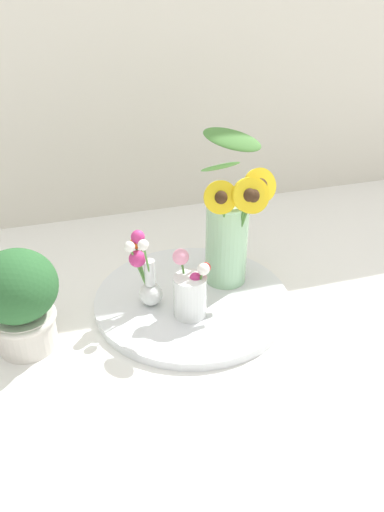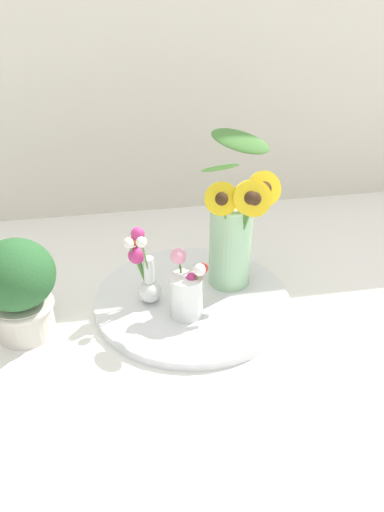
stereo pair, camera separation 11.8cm
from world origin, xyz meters
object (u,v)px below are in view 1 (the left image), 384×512
at_px(serving_tray, 192,300).
at_px(mason_jar_sunflowers, 229,231).
at_px(vase_bulb_right, 145,274).
at_px(potted_plant, 19,298).
at_px(vase_small_center, 190,291).

height_order(serving_tray, mason_jar_sunflowers, mason_jar_sunflowers).
distance_m(vase_bulb_right, potted_plant, 0.29).
bearing_deg(serving_tray, mason_jar_sunflowers, 22.36).
height_order(mason_jar_sunflowers, vase_small_center, mason_jar_sunflowers).
bearing_deg(vase_bulb_right, serving_tray, -1.36).
xyz_separation_m(serving_tray, mason_jar_sunflowers, (0.11, 0.05, 0.16)).
distance_m(serving_tray, vase_small_center, 0.10).
height_order(vase_small_center, potted_plant, potted_plant).
xyz_separation_m(serving_tray, vase_bulb_right, (-0.11, 0.00, 0.10)).
bearing_deg(mason_jar_sunflowers, potted_plant, -170.06).
bearing_deg(serving_tray, potted_plant, -173.76).
bearing_deg(vase_bulb_right, vase_small_center, -36.93).
bearing_deg(vase_small_center, vase_bulb_right, 143.07).
bearing_deg(potted_plant, mason_jar_sunflowers, 9.94).
distance_m(mason_jar_sunflowers, vase_small_center, 0.19).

